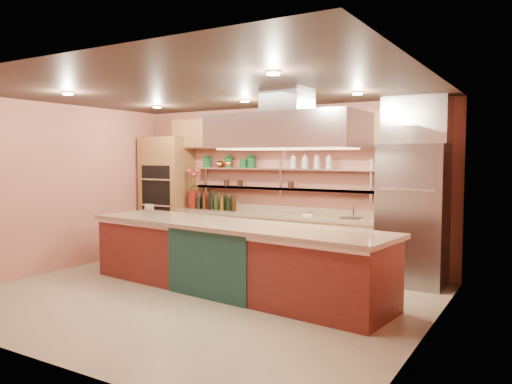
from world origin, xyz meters
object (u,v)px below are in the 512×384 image
Objects in this scene: flower_vase at (193,199)px; kitchen_scale at (309,213)px; refrigerator at (413,215)px; green_canister at (244,163)px; copper_kettle at (220,164)px; island at (230,257)px.

kitchen_scale is at bearing 0.00° from flower_vase.
refrigerator reaches higher than green_canister.
flower_vase is at bearing -154.94° from copper_kettle.
kitchen_scale is 1.66m from green_canister.
island is 28.54× the size of copper_kettle.
refrigerator is 12.29× the size of kitchen_scale.
flower_vase is at bearing -167.69° from green_canister.
green_canister is (0.54, 0.00, 0.02)m from copper_kettle.
kitchen_scale is at bearing -6.38° from copper_kettle.
kitchen_scale is at bearing 81.74° from island.
island is at bearing -128.14° from kitchen_scale.
refrigerator is 2.78m from island.
kitchen_scale is (0.44, 1.71, 0.49)m from island.
kitchen_scale is (2.44, 0.00, -0.12)m from flower_vase.
refrigerator is 3.74m from copper_kettle.
kitchen_scale is 2.14m from copper_kettle.
green_canister is (1.01, 0.22, 0.70)m from flower_vase.
kitchen_scale reaches higher than island.
refrigerator is at bearing -3.60° from copper_kettle.
green_canister is at bearing 147.52° from kitchen_scale.
copper_kettle reaches higher than flower_vase.
flower_vase is (-4.13, 0.01, 0.05)m from refrigerator.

